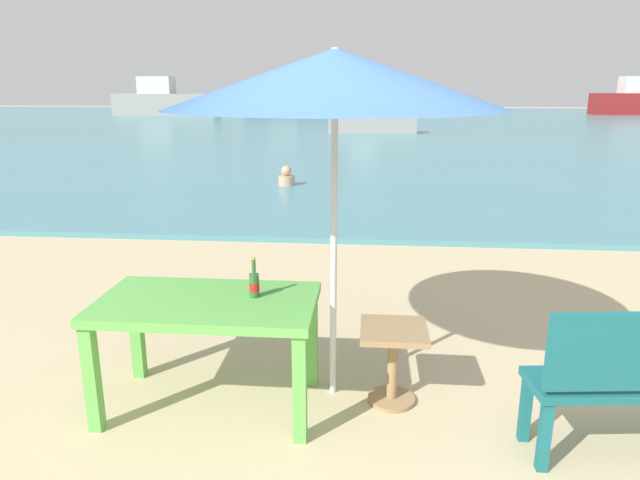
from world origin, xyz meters
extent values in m
cube|color=teal|center=(0.00, 30.00, 0.04)|extent=(120.00, 50.00, 0.08)
cube|color=#60B24C|center=(-1.08, 0.91, 0.73)|extent=(1.40, 0.80, 0.06)
cube|color=#60B24C|center=(-1.72, 0.57, 0.35)|extent=(0.08, 0.08, 0.70)
cube|color=#60B24C|center=(-0.44, 0.57, 0.35)|extent=(0.08, 0.08, 0.70)
cube|color=#60B24C|center=(-1.72, 1.25, 0.35)|extent=(0.08, 0.08, 0.70)
cube|color=#60B24C|center=(-0.44, 1.25, 0.35)|extent=(0.08, 0.08, 0.70)
cylinder|color=#2D662D|center=(-0.79, 0.98, 0.84)|extent=(0.06, 0.06, 0.16)
cone|color=#2D662D|center=(-0.79, 0.98, 0.92)|extent=(0.06, 0.06, 0.03)
cylinder|color=#2D662D|center=(-0.79, 0.98, 0.97)|extent=(0.03, 0.03, 0.09)
cylinder|color=red|center=(-0.79, 0.98, 0.83)|extent=(0.07, 0.07, 0.05)
cylinder|color=gold|center=(-0.79, 0.98, 1.02)|extent=(0.03, 0.03, 0.01)
cylinder|color=silver|center=(-0.29, 1.15, 1.15)|extent=(0.04, 0.04, 2.30)
cone|color=#33598C|center=(-0.29, 1.15, 2.12)|extent=(2.10, 2.10, 0.36)
cube|color=#9E7A51|center=(0.12, 1.07, 0.52)|extent=(0.44, 0.44, 0.04)
cylinder|color=#9E7A51|center=(0.12, 1.07, 0.25)|extent=(0.07, 0.07, 0.50)
cylinder|color=#9E7A51|center=(0.12, 1.07, 0.01)|extent=(0.32, 0.32, 0.03)
cube|color=#196066|center=(1.46, 0.62, 0.45)|extent=(1.23, 0.49, 0.05)
cube|color=#196066|center=(0.90, 0.70, 0.21)|extent=(0.06, 0.06, 0.42)
cube|color=#196066|center=(0.93, 0.42, 0.21)|extent=(0.06, 0.06, 0.42)
cylinder|color=tan|center=(-1.80, 9.20, 0.18)|extent=(0.34, 0.34, 0.20)
sphere|color=tan|center=(-1.80, 9.20, 0.39)|extent=(0.21, 0.21, 0.21)
cube|color=gray|center=(-0.02, 23.22, 0.47)|extent=(3.85, 1.05, 0.79)
cube|color=silver|center=(-0.37, 23.22, 1.17)|extent=(1.23, 0.79, 0.61)
cube|color=#38383F|center=(-6.48, 44.41, 0.87)|extent=(7.74, 2.11, 1.58)
cube|color=silver|center=(-7.18, 44.41, 2.28)|extent=(2.46, 1.58, 1.23)
cube|color=gray|center=(-14.81, 38.20, 0.84)|extent=(7.43, 2.03, 1.52)
cube|color=silver|center=(-15.48, 38.20, 2.19)|extent=(2.37, 1.52, 1.18)
cube|color=silver|center=(19.37, 42.19, 2.22)|extent=(2.39, 1.54, 1.20)
camera|label=1|loc=(-0.06, -2.39, 2.07)|focal=31.61mm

